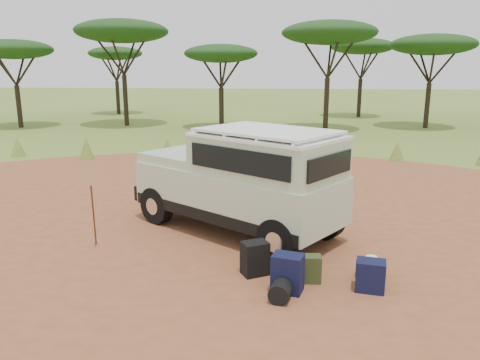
# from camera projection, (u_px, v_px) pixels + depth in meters

# --- Properties ---
(ground) EXTENTS (140.00, 140.00, 0.00)m
(ground) POSITION_uv_depth(u_px,v_px,m) (202.00, 240.00, 9.74)
(ground) COLOR #5B7A2B
(ground) RESTS_ON ground
(dirt_clearing) EXTENTS (23.00, 23.00, 0.01)m
(dirt_clearing) POSITION_uv_depth(u_px,v_px,m) (202.00, 240.00, 9.74)
(dirt_clearing) COLOR #9B5232
(dirt_clearing) RESTS_ON ground
(grass_fringe) EXTENTS (36.60, 1.60, 0.90)m
(grass_fringe) POSITION_uv_depth(u_px,v_px,m) (243.00, 150.00, 18.02)
(grass_fringe) COLOR #5B7A2B
(grass_fringe) RESTS_ON ground
(acacia_treeline) EXTENTS (46.70, 13.20, 6.26)m
(acacia_treeline) POSITION_uv_depth(u_px,v_px,m) (270.00, 43.00, 27.69)
(acacia_treeline) COLOR #2D2119
(acacia_treeline) RESTS_ON ground
(safari_vehicle) EXTENTS (4.92, 4.23, 2.31)m
(safari_vehicle) POSITION_uv_depth(u_px,v_px,m) (242.00, 182.00, 9.99)
(safari_vehicle) COLOR #B0C3A7
(safari_vehicle) RESTS_ON ground
(walking_staff) EXTENTS (0.22, 0.49, 1.36)m
(walking_staff) POSITION_uv_depth(u_px,v_px,m) (94.00, 216.00, 9.17)
(walking_staff) COLOR brown
(walking_staff) RESTS_ON ground
(backpack_black) EXTENTS (0.54, 0.49, 0.60)m
(backpack_black) POSITION_uv_depth(u_px,v_px,m) (255.00, 258.00, 8.07)
(backpack_black) COLOR black
(backpack_black) RESTS_ON ground
(backpack_navy) EXTENTS (0.55, 0.46, 0.63)m
(backpack_navy) POSITION_uv_depth(u_px,v_px,m) (288.00, 273.00, 7.46)
(backpack_navy) COLOR #101534
(backpack_navy) RESTS_ON ground
(backpack_olive) EXTENTS (0.35, 0.26, 0.47)m
(backpack_olive) POSITION_uv_depth(u_px,v_px,m) (311.00, 269.00, 7.81)
(backpack_olive) COLOR #33441F
(backpack_olive) RESTS_ON ground
(duffel_navy) EXTENTS (0.51, 0.42, 0.51)m
(duffel_navy) POSITION_uv_depth(u_px,v_px,m) (370.00, 276.00, 7.50)
(duffel_navy) COLOR #101534
(duffel_navy) RESTS_ON ground
(hard_case) EXTENTS (0.46, 0.36, 0.30)m
(hard_case) POSITION_uv_depth(u_px,v_px,m) (371.00, 271.00, 7.93)
(hard_case) COLOR black
(hard_case) RESTS_ON ground
(stuff_sack) EXTENTS (0.39, 0.39, 0.33)m
(stuff_sack) POSITION_uv_depth(u_px,v_px,m) (280.00, 292.00, 7.17)
(stuff_sack) COLOR black
(stuff_sack) RESTS_ON ground
(safari_hat) EXTENTS (0.38, 0.38, 0.11)m
(safari_hat) POSITION_uv_depth(u_px,v_px,m) (371.00, 260.00, 7.88)
(safari_hat) COLOR #F5EEB8
(safari_hat) RESTS_ON hard_case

